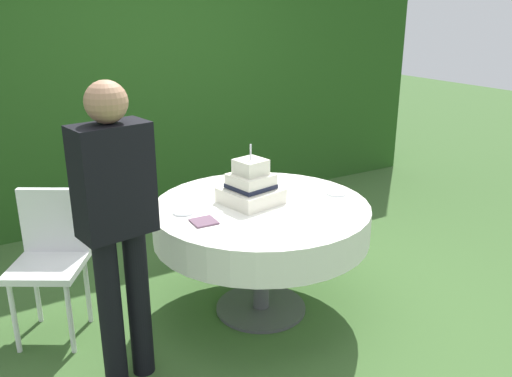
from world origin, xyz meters
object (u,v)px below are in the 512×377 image
wedding_cake (251,187)px  standing_person (117,218)px  garden_chair (51,250)px  napkin_stack (204,222)px  serving_plate_near (336,193)px  serving_plate_far (184,212)px  cake_table (261,221)px

wedding_cake → standing_person: 0.98m
garden_chair → napkin_stack: bearing=-34.6°
wedding_cake → napkin_stack: 0.43m
serving_plate_near → serving_plate_far: (-1.00, 0.20, 0.00)m
cake_table → napkin_stack: (-0.43, -0.08, 0.12)m
serving_plate_near → standing_person: size_ratio=0.08×
napkin_stack → garden_chair: size_ratio=0.15×
napkin_stack → standing_person: size_ratio=0.09×
serving_plate_far → napkin_stack: serving_plate_far is taller
wedding_cake → serving_plate_near: size_ratio=2.82×
wedding_cake → serving_plate_far: 0.45m
serving_plate_near → standing_person: 1.51m
garden_chair → serving_plate_far: bearing=-24.6°
serving_plate_far → napkin_stack: bearing=-78.5°
wedding_cake → serving_plate_near: wedding_cake is taller
cake_table → standing_person: 1.03m
wedding_cake → serving_plate_far: bearing=173.2°
serving_plate_near → standing_person: (-1.49, -0.14, 0.18)m
standing_person → napkin_stack: bearing=15.2°
standing_person → garden_chair: bearing=108.6°
cake_table → serving_plate_far: bearing=166.0°
wedding_cake → napkin_stack: size_ratio=2.77×
wedding_cake → serving_plate_far: wedding_cake is taller
cake_table → serving_plate_far: (-0.47, 0.12, 0.12)m
cake_table → serving_plate_near: 0.54m
napkin_stack → serving_plate_near: bearing=-0.5°
wedding_cake → garden_chair: wedding_cake is taller
wedding_cake → garden_chair: size_ratio=0.42×
serving_plate_far → napkin_stack: size_ratio=0.97×
serving_plate_near → napkin_stack: serving_plate_near is taller
napkin_stack → garden_chair: bearing=145.4°
standing_person → serving_plate_far: bearing=34.5°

